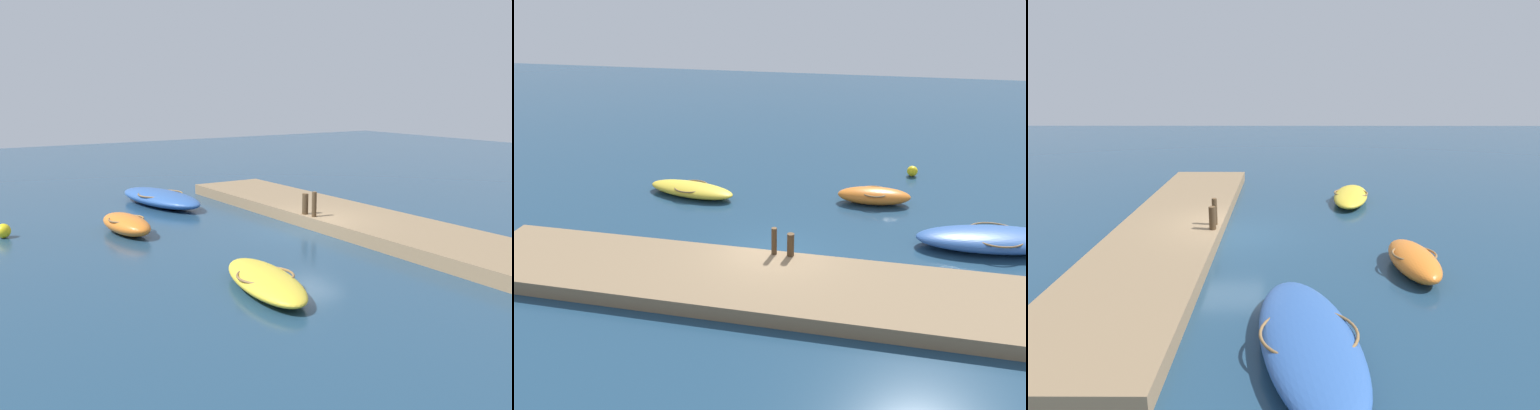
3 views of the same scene
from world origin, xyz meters
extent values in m
plane|color=navy|center=(0.00, 0.00, 0.00)|extent=(84.00, 84.00, 0.00)
cube|color=#846B4C|center=(0.00, -2.17, 0.25)|extent=(20.05, 3.84, 0.50)
ellipsoid|color=#2D569E|center=(8.01, 2.64, 0.36)|extent=(6.14, 2.91, 0.73)
torus|color=olive|center=(8.01, 2.64, 0.56)|extent=(2.44, 2.44, 0.07)
ellipsoid|color=gold|center=(-5.08, 5.27, 0.29)|extent=(4.55, 2.38, 0.58)
torus|color=olive|center=(-5.08, 5.27, 0.45)|extent=(1.92, 1.92, 0.07)
ellipsoid|color=orange|center=(3.39, 6.09, 0.38)|extent=(3.35, 1.53, 0.75)
torus|color=olive|center=(3.39, 6.09, 0.58)|extent=(1.46, 1.46, 0.07)
cylinder|color=#47331E|center=(0.12, -0.50, 1.00)|extent=(0.19, 0.19, 1.00)
cylinder|color=#47331E|center=(0.71, -0.50, 0.92)|extent=(0.25, 0.25, 0.85)
sphere|color=yellow|center=(5.22, 10.22, 0.27)|extent=(0.55, 0.55, 0.55)
camera|label=1|loc=(-18.28, 14.02, 5.49)|focal=42.12mm
camera|label=2|loc=(3.45, -16.46, 9.34)|focal=36.77mm
camera|label=3|loc=(17.05, 2.15, 5.83)|focal=33.31mm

